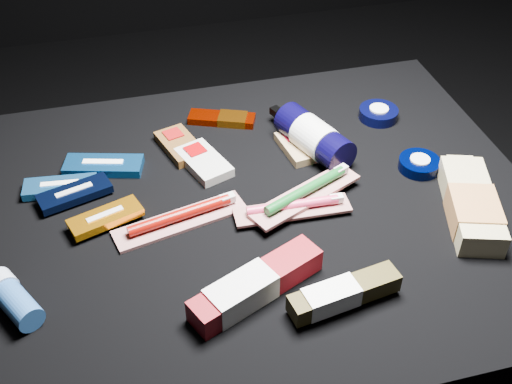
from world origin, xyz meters
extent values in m
plane|color=black|center=(0.00, 0.00, 0.00)|extent=(3.00, 3.00, 0.00)
cube|color=black|center=(0.00, 0.00, 0.20)|extent=(0.98, 0.78, 0.40)
cube|color=#135499|center=(-0.23, 0.16, 0.41)|extent=(0.15, 0.09, 0.02)
cube|color=white|center=(-0.23, 0.16, 0.41)|extent=(0.07, 0.03, 0.02)
cube|color=#2573BE|center=(-0.30, 0.12, 0.41)|extent=(0.13, 0.06, 0.01)
cube|color=white|center=(-0.30, 0.12, 0.41)|extent=(0.06, 0.02, 0.02)
cube|color=black|center=(-0.28, 0.09, 0.41)|extent=(0.13, 0.08, 0.01)
cube|color=beige|center=(-0.28, 0.09, 0.41)|extent=(0.06, 0.03, 0.02)
cube|color=orange|center=(-0.23, 0.02, 0.41)|extent=(0.13, 0.08, 0.01)
cube|color=beige|center=(-0.23, 0.02, 0.42)|extent=(0.06, 0.03, 0.02)
cube|color=brown|center=(-0.08, 0.19, 0.41)|extent=(0.09, 0.12, 0.02)
cube|color=maroon|center=(-0.09, 0.21, 0.41)|extent=(0.04, 0.04, 0.02)
cube|color=beige|center=(-0.05, 0.13, 0.41)|extent=(0.10, 0.13, 0.02)
cube|color=#830206|center=(-0.06, 0.15, 0.41)|extent=(0.04, 0.04, 0.02)
cube|color=tan|center=(0.13, 0.13, 0.41)|extent=(0.07, 0.10, 0.02)
cube|color=maroon|center=(0.12, 0.15, 0.41)|extent=(0.03, 0.03, 0.02)
cube|color=#6D1000|center=(0.01, 0.26, 0.41)|extent=(0.13, 0.09, 0.01)
cube|color=#8E490A|center=(0.03, 0.25, 0.41)|extent=(0.07, 0.06, 0.02)
cylinder|color=black|center=(0.15, 0.12, 0.43)|extent=(0.12, 0.17, 0.06)
cylinder|color=silver|center=(0.15, 0.11, 0.43)|extent=(0.09, 0.09, 0.07)
cylinder|color=black|center=(0.12, 0.20, 0.43)|extent=(0.03, 0.03, 0.02)
cube|color=black|center=(0.11, 0.22, 0.43)|extent=(0.03, 0.03, 0.01)
cylinder|color=black|center=(0.31, 0.19, 0.41)|extent=(0.08, 0.08, 0.02)
cylinder|color=white|center=(0.31, 0.19, 0.41)|extent=(0.04, 0.04, 0.02)
cylinder|color=black|center=(0.32, 0.02, 0.41)|extent=(0.07, 0.07, 0.02)
cylinder|color=silver|center=(0.32, 0.02, 0.41)|extent=(0.04, 0.04, 0.02)
cube|color=tan|center=(0.35, -0.11, 0.42)|extent=(0.13, 0.22, 0.04)
cube|color=#B57842|center=(0.34, -0.13, 0.42)|extent=(0.10, 0.11, 0.04)
cube|color=tan|center=(0.38, -0.01, 0.42)|extent=(0.05, 0.03, 0.03)
cylinder|color=#275392|center=(-0.36, -0.14, 0.42)|extent=(0.07, 0.09, 0.04)
cylinder|color=#AEBCD0|center=(-0.39, -0.10, 0.42)|extent=(0.05, 0.05, 0.04)
cube|color=beige|center=(-0.12, -0.01, 0.40)|extent=(0.23, 0.10, 0.01)
cylinder|color=#730904|center=(-0.12, -0.01, 0.42)|extent=(0.17, 0.06, 0.02)
cube|color=beige|center=(-0.03, 0.01, 0.42)|extent=(0.03, 0.02, 0.01)
cube|color=#A39B98|center=(0.06, -0.04, 0.41)|extent=(0.19, 0.05, 0.01)
cylinder|color=#D2335B|center=(0.06, -0.04, 0.42)|extent=(0.15, 0.02, 0.02)
cube|color=white|center=(0.14, -0.04, 0.42)|extent=(0.02, 0.01, 0.01)
cube|color=beige|center=(0.09, -0.02, 0.42)|extent=(0.21, 0.13, 0.01)
cylinder|color=#0F551C|center=(0.09, -0.02, 0.43)|extent=(0.16, 0.08, 0.02)
cube|color=beige|center=(0.17, 0.02, 0.43)|extent=(0.03, 0.02, 0.01)
cube|color=maroon|center=(-0.03, -0.19, 0.42)|extent=(0.21, 0.13, 0.04)
cube|color=silver|center=(-0.06, -0.20, 0.42)|extent=(0.11, 0.09, 0.04)
cube|color=#382F0E|center=(0.08, -0.23, 0.42)|extent=(0.17, 0.06, 0.03)
cube|color=white|center=(0.06, -0.24, 0.42)|extent=(0.08, 0.05, 0.03)
camera|label=1|loc=(-0.19, -0.78, 1.12)|focal=45.00mm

